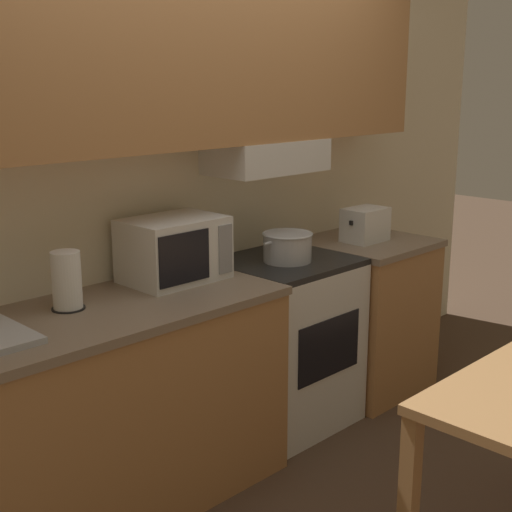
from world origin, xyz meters
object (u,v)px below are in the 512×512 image
stove_range (284,342)px  cooking_pot (287,246)px  toaster (365,224)px  paper_towel_roll (67,281)px  microwave (174,249)px

stove_range → cooking_pot: 0.52m
stove_range → toaster: toaster is taller
paper_towel_roll → toaster: bearing=-3.2°
toaster → paper_towel_roll: (-1.81, 0.10, 0.02)m
microwave → toaster: (1.25, -0.13, -0.05)m
microwave → toaster: bearing=-5.9°
stove_range → microwave: 0.86m
toaster → cooking_pot: bearing=-179.9°
cooking_pot → microwave: microwave is taller
toaster → microwave: bearing=174.1°
stove_range → cooking_pot: bearing=-119.6°
microwave → toaster: 1.26m
toaster → stove_range: bearing=177.2°
cooking_pot → toaster: bearing=0.1°
cooking_pot → paper_towel_roll: bearing=175.1°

